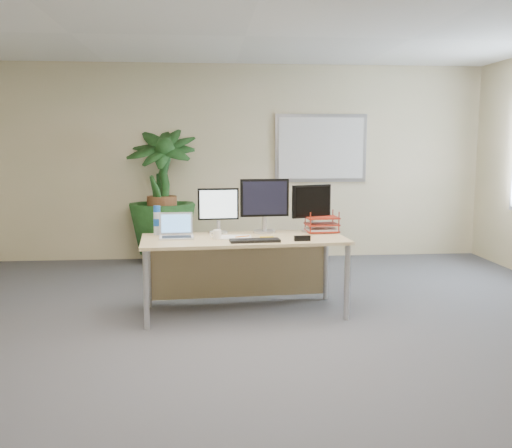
{
  "coord_description": "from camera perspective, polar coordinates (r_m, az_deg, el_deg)",
  "views": [
    {
      "loc": [
        -0.41,
        -4.01,
        1.61
      ],
      "look_at": [
        -0.03,
        0.35,
        0.99
      ],
      "focal_mm": 40.0,
      "sensor_mm": 36.0,
      "label": 1
    }
  ],
  "objects": [
    {
      "name": "desk",
      "position": [
        5.5,
        -1.36,
        -2.78
      ],
      "size": [
        1.96,
        0.94,
        0.73
      ],
      "color": "tan",
      "rests_on": "floor"
    },
    {
      "name": "spiral_notebook",
      "position": [
        5.36,
        -2.05,
        -1.33
      ],
      "size": [
        0.3,
        0.22,
        0.01
      ],
      "primitive_type": "cube",
      "rotation": [
        0.0,
        0.0,
        -0.01
      ],
      "color": "silver",
      "rests_on": "desk"
    },
    {
      "name": "orange_pen",
      "position": [
        5.33,
        -1.36,
        -1.25
      ],
      "size": [
        0.14,
        0.07,
        0.01
      ],
      "primitive_type": "cylinder",
      "rotation": [
        0.0,
        1.57,
        0.44
      ],
      "color": "orange",
      "rests_on": "spiral_notebook"
    },
    {
      "name": "laptop",
      "position": [
        5.42,
        -7.97,
        -0.73
      ],
      "size": [
        0.34,
        0.3,
        0.23
      ],
      "color": "silver",
      "rests_on": "desk"
    },
    {
      "name": "floor_plant",
      "position": [
        7.78,
        -9.38,
        1.56
      ],
      "size": [
        0.97,
        0.97,
        1.5
      ],
      "primitive_type": "imported",
      "rotation": [
        0.0,
        0.0,
        -0.16
      ],
      "color": "#173B15",
      "rests_on": "floor"
    },
    {
      "name": "floor",
      "position": [
        4.34,
        0.88,
        -13.77
      ],
      "size": [
        8.0,
        8.0,
        0.0
      ],
      "primitive_type": "plane",
      "color": "#424146",
      "rests_on": "ground"
    },
    {
      "name": "whiteboard",
      "position": [
        8.13,
        6.51,
        7.55
      ],
      "size": [
        1.3,
        0.04,
        0.95
      ],
      "color": "#AEAEB3",
      "rests_on": "back_wall"
    },
    {
      "name": "monitor_dark",
      "position": [
        5.72,
        5.58,
        1.91
      ],
      "size": [
        0.41,
        0.19,
        0.47
      ],
      "color": "#B8B8BD",
      "rests_on": "desk"
    },
    {
      "name": "back_wall",
      "position": [
        8.02,
        -2.04,
        6.16
      ],
      "size": [
        7.0,
        0.04,
        2.7
      ],
      "primitive_type": "cube",
      "color": "#C5BD8B",
      "rests_on": "floor"
    },
    {
      "name": "yellow_highlighter",
      "position": [
        5.34,
        1.07,
        -1.32
      ],
      "size": [
        0.13,
        0.02,
        0.02
      ],
      "primitive_type": "cylinder",
      "rotation": [
        0.0,
        1.57,
        -0.05
      ],
      "color": "gold",
      "rests_on": "desk"
    },
    {
      "name": "coffee_mug",
      "position": [
        5.3,
        -3.93,
        -1.05
      ],
      "size": [
        0.11,
        0.08,
        0.09
      ],
      "color": "white",
      "rests_on": "desk"
    },
    {
      "name": "letter_tray",
      "position": [
        5.72,
        6.59,
        -0.16
      ],
      "size": [
        0.33,
        0.26,
        0.15
      ],
      "color": "maroon",
      "rests_on": "desk"
    },
    {
      "name": "monitor_right",
      "position": [
        5.62,
        0.86,
        2.2
      ],
      "size": [
        0.48,
        0.22,
        0.53
      ],
      "color": "#B8B8BD",
      "rests_on": "desk"
    },
    {
      "name": "keyboard",
      "position": [
        5.14,
        -0.12,
        -1.66
      ],
      "size": [
        0.46,
        0.18,
        0.03
      ],
      "primitive_type": "cube",
      "rotation": [
        0.0,
        0.0,
        0.07
      ],
      "color": "black",
      "rests_on": "desk"
    },
    {
      "name": "water_bottle",
      "position": [
        5.61,
        -9.86,
        0.31
      ],
      "size": [
        0.07,
        0.07,
        0.28
      ],
      "color": "silver",
      "rests_on": "desk"
    },
    {
      "name": "stapler",
      "position": [
        5.2,
        4.65,
        -1.43
      ],
      "size": [
        0.15,
        0.05,
        0.05
      ],
      "primitive_type": "cube",
      "rotation": [
        0.0,
        0.0,
        0.07
      ],
      "color": "black",
      "rests_on": "desk"
    },
    {
      "name": "monitor_left",
      "position": [
        5.61,
        -3.79,
        1.65
      ],
      "size": [
        0.4,
        0.18,
        0.45
      ],
      "color": "#B8B8BD",
      "rests_on": "desk"
    }
  ]
}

